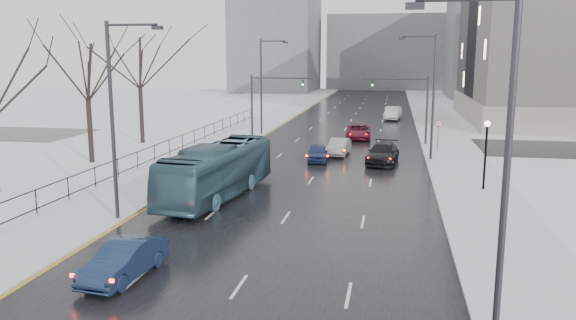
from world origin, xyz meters
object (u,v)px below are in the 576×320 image
Objects in this scene: tree_park_e at (143,144)px; streetlight_r_near at (498,159)px; mast_signal_right at (415,102)px; sedan_right_far at (383,153)px; streetlight_l_near at (116,112)px; sedan_right_distant at (393,113)px; bus at (218,171)px; sedan_left_near at (124,260)px; streetlight_l_far at (263,82)px; mast_signal_left at (262,99)px; tree_park_d at (92,163)px; lamppost_r_mid at (486,145)px; sedan_center_near at (318,153)px; sedan_right_cross at (359,132)px; streetlight_r_mid at (431,91)px; no_uturn_sign at (438,127)px; sedan_right_near at (339,147)px.

streetlight_r_near is at bearing -52.21° from tree_park_e.
mast_signal_right is 10.77m from sedan_right_far.
sedan_right_far is at bearing 54.74° from streetlight_l_near.
tree_park_e reaches higher than sedan_right_distant.
streetlight_r_near is 0.88× the size of bus.
sedan_right_distant is at bearing 46.88° from tree_park_e.
tree_park_e is at bearing 171.18° from sedan_right_far.
bus is (-12.97, 15.60, -3.99)m from streetlight_r_near.
bus is at bearing -121.35° from sedan_right_far.
sedan_right_far is at bearing 76.46° from sedan_left_near.
streetlight_l_far is 1.54× the size of mast_signal_left.
tree_park_d is 1.25× the size of streetlight_r_near.
lamppost_r_mid is at bearing -44.48° from mast_signal_left.
sedan_center_near is (4.30, 12.52, -0.93)m from bus.
lamppost_r_mid is 22.85m from sedan_right_cross.
streetlight_r_mid is 29.59m from sedan_right_distant.
sedan_right_cross is (10.11, 30.86, -4.85)m from streetlight_l_near.
no_uturn_sign reaches higher than sedan_right_cross.
sedan_left_near is at bearing -62.28° from streetlight_l_near.
mast_signal_left is (-15.49, 38.00, -1.51)m from streetlight_r_near.
tree_park_e is at bearing 155.22° from sedan_center_near.
streetlight_r_near is at bearing -72.41° from sedan_right_near.
mast_signal_left is at bearing 20.19° from tree_park_e.
streetlight_r_mid is at bearing 50.76° from streetlight_l_near.
lamppost_r_mid is 0.82× the size of sedan_right_cross.
sedan_right_cross is 13.04m from sedan_right_far.
streetlight_r_mid is (26.37, -4.00, 5.62)m from tree_park_e.
sedan_right_cross is at bearing 82.08° from bus.
lamppost_r_mid is (29.20, -14.00, 2.94)m from tree_park_e.
streetlight_l_near reaches higher than mast_signal_left.
sedan_center_near is (-11.50, 8.12, -2.24)m from lamppost_r_mid.
sedan_right_distant is (-2.90, 59.06, -4.73)m from streetlight_r_near.
bus reaches higher than sedan_right_near.
tree_park_d is 2.30× the size of sedan_right_far.
streetlight_l_far is at bearing 138.31° from sedan_right_far.
streetlight_l_near is at bearing -114.02° from bus.
streetlight_l_far is 2.34× the size of lamppost_r_mid.
sedan_left_near reaches higher than sedan_center_near.
sedan_right_cross is at bearing -6.41° from streetlight_l_far.
streetlight_r_near is 41.06m from mast_signal_left.
sedan_right_cross is (10.11, -1.14, -4.85)m from streetlight_l_far.
sedan_center_near is at bearing 107.13° from streetlight_r_near.
no_uturn_sign is (17.37, 24.00, -3.32)m from streetlight_l_near.
streetlight_l_far is 29.30m from lamppost_r_mid.
sedan_right_near is (-10.10, 11.18, -2.20)m from lamppost_r_mid.
streetlight_r_near reaches higher than no_uturn_sign.
sedan_right_distant is (3.33, 18.20, 0.12)m from sedan_right_cross.
no_uturn_sign is at bearing 97.33° from lamppost_r_mid.
sedan_right_distant is (12.60, 21.07, -3.22)m from mast_signal_left.
mast_signal_left is 1.52× the size of sedan_left_near.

